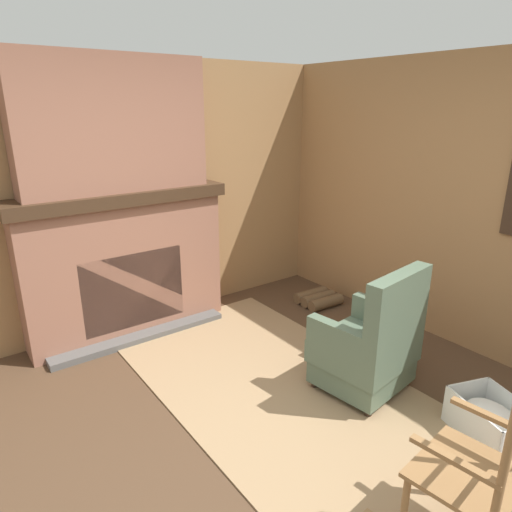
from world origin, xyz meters
The scene contains 12 objects.
ground_plane centered at (0.00, 0.00, 0.00)m, with size 14.00×14.00×0.00m, color #4C3523.
wood_panel_wall_left centered at (-2.34, 0.00, 1.26)m, with size 0.06×5.21×2.53m.
wood_panel_wall_back centered at (0.02, 2.33, 1.28)m, with size 5.21×0.09×2.53m.
fireplace_hearth centered at (-2.12, 0.00, 0.68)m, with size 0.55×1.95×1.37m.
chimney_breast centered at (-2.13, 0.00, 1.94)m, with size 0.30×1.63×1.13m.
area_rug centered at (-0.39, 0.56, 0.01)m, with size 3.33×1.65×0.01m.
armchair centered at (-0.11, 1.09, 0.37)m, with size 0.69×0.74×1.01m.
rocking_chair centered at (1.07, 0.45, 0.44)m, with size 0.85×0.55×1.35m.
firewood_stack centered at (-1.49, 1.90, 0.06)m, with size 0.40×0.43×0.12m.
laundry_basket centered at (0.74, 1.31, 0.14)m, with size 0.59×0.50×0.28m.
oil_lamp_vase centered at (-2.17, -0.71, 1.47)m, with size 0.10×0.10×0.26m.
storage_case centered at (-2.17, 0.14, 1.45)m, with size 0.15×0.26×0.15m.
Camera 1 is at (1.82, -1.40, 2.11)m, focal length 32.00 mm.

